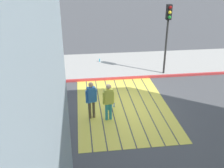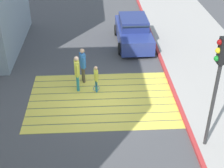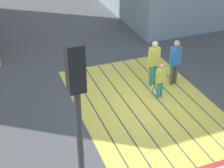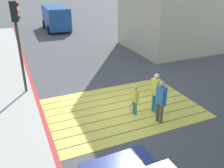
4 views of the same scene
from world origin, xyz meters
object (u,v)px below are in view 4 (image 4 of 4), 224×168
object	(u,v)px
pedestrian_child_with_racket	(135,99)
van_down_street	(56,17)
traffic_light_corner	(17,30)
pedestrian_adult_lead	(161,99)
pedestrian_adult_trailing	(156,90)

from	to	relation	value
pedestrian_child_with_racket	van_down_street	bearing A→B (deg)	87.98
traffic_light_corner	pedestrian_child_with_racket	bearing A→B (deg)	-45.03
van_down_street	pedestrian_child_with_racket	xyz separation A→B (m)	(-0.64, -18.23, -0.55)
traffic_light_corner	pedestrian_child_with_racket	xyz separation A→B (m)	(3.82, -3.82, -2.31)
traffic_light_corner	pedestrian_adult_lead	bearing A→B (deg)	-46.81
traffic_light_corner	pedestrian_adult_trailing	world-z (taller)	traffic_light_corner
traffic_light_corner	pedestrian_adult_lead	size ratio (longest dim) A/B	2.44
van_down_street	pedestrian_adult_lead	distance (m)	19.12
pedestrian_adult_trailing	pedestrian_child_with_racket	bearing A→B (deg)	168.72
van_down_street	pedestrian_adult_trailing	size ratio (longest dim) A/B	3.05
van_down_street	pedestrian_adult_lead	world-z (taller)	van_down_street
van_down_street	traffic_light_corner	bearing A→B (deg)	-107.20
pedestrian_child_with_racket	pedestrian_adult_lead	bearing A→B (deg)	-55.92
van_down_street	pedestrian_child_with_racket	world-z (taller)	van_down_street
traffic_light_corner	pedestrian_adult_trailing	size ratio (longest dim) A/B	2.46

